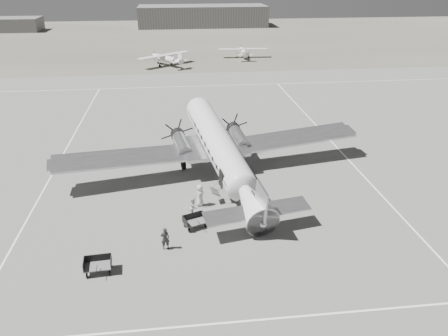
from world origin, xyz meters
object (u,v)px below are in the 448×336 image
Objects in this scene: dc3_airliner at (221,152)px; hangar_main at (203,16)px; light_plane_left at (166,60)px; ground_crew at (165,238)px; baggage_cart_near at (195,222)px; baggage_cart_far at (98,266)px; shed_secondary at (10,24)px; light_plane_right at (243,53)px; passenger at (200,195)px; ramp_agent at (194,207)px.

hangar_main is at bearing 75.67° from dc3_airliner.
light_plane_left reaches higher than ground_crew.
baggage_cart_far is (-6.66, -4.74, 0.02)m from baggage_cart_near.
dc3_airliner is at bearing -64.35° from shed_secondary.
light_plane_right is 5.60× the size of passenger.
baggage_cart_near is at bearing -121.49° from dc3_airliner.
light_plane_right is 71.94m from ground_crew.
light_plane_left is 60.96m from baggage_cart_near.
dc3_airliner is 15.88× the size of passenger.
dc3_airliner is 18.80× the size of ramp_agent.
passenger is at bearing -128.17° from dc3_airliner.
light_plane_right is at bearing -2.02° from ramp_agent.
passenger reaches higher than baggage_cart_near.
dc3_airliner is at bearing -98.34° from light_plane_right.
hangar_main is at bearing 5.83° from ramp_agent.
ground_crew is 4.86m from ramp_agent.
light_plane_left reaches higher than baggage_cart_near.
light_plane_left is at bearing 70.89° from baggage_cart_near.
hangar_main is 1.38× the size of dc3_airliner.
ground_crew reaches higher than ramp_agent.
dc3_airliner reaches higher than ground_crew.
light_plane_left is at bearing 12.61° from ramp_agent.
ground_crew is (0.05, -63.49, -0.38)m from light_plane_left.
baggage_cart_far is at bearing -97.25° from hangar_main.
baggage_cart_far is (43.64, -123.52, -1.47)m from shed_secondary.
ramp_agent is at bearing -94.55° from hangar_main.
dc3_airliner is (53.25, -110.89, 0.90)m from shed_secondary.
hangar_main reaches higher than shed_secondary.
ground_crew is 1.08× the size of ramp_agent.
baggage_cart_near is at bearing -99.51° from light_plane_right.
hangar_main is 129.59m from baggage_cart_far.
light_plane_right is 6.63× the size of ramp_agent.
shed_secondary is 127.41m from ramp_agent.
dc3_airliner reaches higher than light_plane_right.
dc3_airliner is 11.87m from ground_crew.
light_plane_left is 59.23m from ramp_agent.
shed_secondary is 129.00m from baggage_cart_near.
ground_crew is (4.39, 2.16, 0.34)m from baggage_cart_far.
baggage_cart_near is at bearing -94.48° from hangar_main.
light_plane_left is at bearing 81.77° from baggage_cart_far.
ramp_agent is at bearing -99.82° from light_plane_right.
baggage_cart_far is 4.91m from ground_crew.
light_plane_left is (-5.27, 53.02, -1.65)m from dc3_airliner.
dc3_airliner is 16.69× the size of baggage_cart_near.
light_plane_left is (47.98, -57.87, -0.75)m from shed_secondary.
dc3_airliner is 53.31m from light_plane_left.
ramp_agent is (2.31, -59.18, -0.44)m from light_plane_left.
baggage_cart_near is at bearing -67.05° from shed_secondary.
hangar_main is 23.02× the size of baggage_cart_near.
light_plane_left is 6.60× the size of baggage_cart_near.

